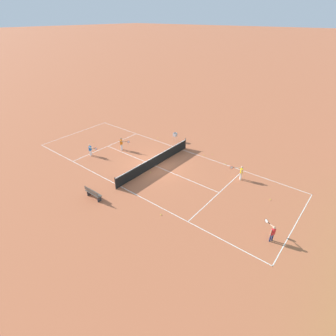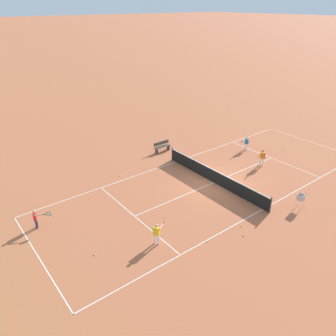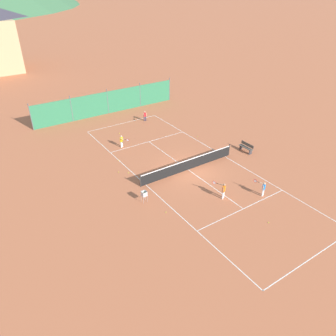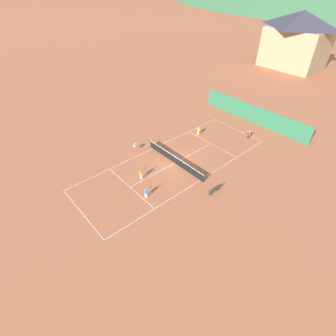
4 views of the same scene
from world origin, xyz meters
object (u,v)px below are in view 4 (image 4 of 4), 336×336
(tennis_ball_by_net_right, at_px, (126,158))
(alpine_chalet, at_px, (297,39))
(tennis_net, at_px, (175,160))
(player_near_service, at_px, (141,173))
(tennis_ball_mid_court, at_px, (165,141))
(tennis_ball_alley_left, at_px, (115,197))
(tennis_ball_far_corner, at_px, (184,166))
(player_far_service, at_px, (198,130))
(player_far_baseline, at_px, (248,134))
(player_near_baseline, at_px, (146,192))
(tennis_ball_near_corner, at_px, (165,138))
(tennis_ball_by_net_left, at_px, (179,136))
(tennis_ball_service_box, at_px, (231,165))
(ball_hopper, at_px, (135,146))
(courtside_bench, at_px, (214,189))
(tennis_ball_alley_right, at_px, (218,131))

(tennis_ball_by_net_right, xyz_separation_m, alpine_chalet, (-4.90, 47.84, 5.79))
(tennis_net, distance_m, player_near_service, 4.64)
(player_near_service, distance_m, tennis_ball_mid_court, 8.04)
(tennis_ball_alley_left, relative_size, tennis_ball_far_corner, 1.00)
(player_far_service, distance_m, player_far_baseline, 6.66)
(player_near_baseline, relative_size, tennis_ball_by_net_right, 17.37)
(tennis_ball_near_corner, xyz_separation_m, tennis_ball_far_corner, (6.14, -2.37, 0.00))
(player_near_baseline, xyz_separation_m, tennis_ball_far_corner, (-1.21, 6.43, -0.64))
(tennis_ball_by_net_left, distance_m, alpine_chalet, 40.22)
(tennis_ball_service_box, bearing_deg, player_near_service, -118.59)
(player_near_service, distance_m, tennis_ball_service_box, 10.55)
(ball_hopper, distance_m, courtside_bench, 11.73)
(tennis_ball_by_net_right, relative_size, tennis_ball_alley_left, 1.00)
(tennis_ball_alley_right, relative_size, alpine_chalet, 0.01)
(courtside_bench, height_order, alpine_chalet, alpine_chalet)
(player_far_service, distance_m, ball_hopper, 8.99)
(player_far_service, relative_size, tennis_ball_service_box, 18.24)
(tennis_ball_by_net_left, height_order, courtside_bench, courtside_bench)
(tennis_ball_far_corner, bearing_deg, player_far_service, 120.92)
(tennis_ball_by_net_left, relative_size, courtside_bench, 0.04)
(tennis_ball_near_corner, height_order, alpine_chalet, alpine_chalet)
(tennis_ball_service_box, xyz_separation_m, tennis_ball_mid_court, (-9.09, -2.34, 0.00))
(tennis_net, distance_m, tennis_ball_alley_left, 8.41)
(player_far_baseline, bearing_deg, tennis_net, -101.93)
(tennis_net, relative_size, player_near_baseline, 8.01)
(player_far_baseline, relative_size, tennis_ball_service_box, 17.02)
(player_near_baseline, xyz_separation_m, player_near_service, (-2.65, 1.37, 0.07))
(tennis_ball_mid_court, bearing_deg, tennis_ball_by_net_left, 84.64)
(tennis_ball_by_net_right, height_order, alpine_chalet, alpine_chalet)
(player_near_service, distance_m, tennis_ball_alley_right, 14.40)
(tennis_ball_service_box, xyz_separation_m, courtside_bench, (1.65, -5.00, 0.42))
(tennis_ball_far_corner, bearing_deg, tennis_ball_alley_right, 105.81)
(player_far_baseline, xyz_separation_m, tennis_ball_near_corner, (-7.39, -8.30, -0.63))
(tennis_net, xyz_separation_m, player_far_service, (-2.68, 6.76, 0.20))
(player_far_baseline, height_order, tennis_ball_service_box, player_far_baseline)
(player_far_service, bearing_deg, tennis_ball_mid_court, -110.96)
(tennis_net, distance_m, alpine_chalet, 45.44)
(tennis_ball_alley_right, distance_m, ball_hopper, 12.17)
(tennis_ball_far_corner, bearing_deg, tennis_ball_service_box, 49.31)
(tennis_ball_far_corner, distance_m, courtside_bench, 5.33)
(tennis_net, height_order, tennis_ball_by_net_left, tennis_net)
(tennis_net, relative_size, player_near_service, 7.23)
(tennis_ball_by_net_right, bearing_deg, tennis_ball_mid_court, 87.07)
(player_near_baseline, relative_size, ball_hopper, 1.29)
(tennis_ball_alley_right, distance_m, tennis_ball_far_corner, 9.63)
(player_far_baseline, distance_m, courtside_bench, 12.17)
(player_near_baseline, xyz_separation_m, tennis_ball_mid_court, (-6.70, 8.27, -0.64))
(tennis_ball_service_box, bearing_deg, player_near_baseline, -102.66)
(player_near_service, bearing_deg, tennis_ball_by_net_left, 112.38)
(player_near_baseline, bearing_deg, courtside_bench, 54.28)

